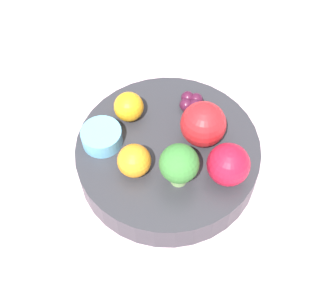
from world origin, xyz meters
name	(u,v)px	position (x,y,z in m)	size (l,w,h in m)	color
ground_plane	(168,172)	(0.00, 0.00, 0.00)	(6.00, 6.00, 0.00)	gray
table_surface	(168,169)	(0.00, 0.00, 0.01)	(1.20, 1.20, 0.02)	silver
bowl	(168,156)	(0.00, 0.00, 0.04)	(0.24, 0.24, 0.04)	#2D2D33
broccoli	(179,164)	(0.05, -0.01, 0.10)	(0.05, 0.05, 0.06)	#8CB76B
apple_red	(228,165)	(0.07, 0.04, 0.09)	(0.05, 0.05, 0.05)	#B7142D
apple_green	(203,124)	(0.01, 0.05, 0.09)	(0.06, 0.06, 0.06)	red
orange_front	(129,107)	(-0.07, -0.02, 0.08)	(0.04, 0.04, 0.04)	orange
orange_back	(134,161)	(0.01, -0.05, 0.08)	(0.04, 0.04, 0.04)	orange
grape_cluster	(191,102)	(-0.05, 0.06, 0.07)	(0.03, 0.03, 0.02)	#47142D
small_cup	(102,137)	(-0.04, -0.07, 0.07)	(0.05, 0.05, 0.02)	#66B2DB
napkin	(294,71)	(-0.06, 0.25, 0.02)	(0.19, 0.18, 0.01)	silver
spoon	(313,155)	(0.07, 0.18, 0.02)	(0.07, 0.05, 0.01)	silver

